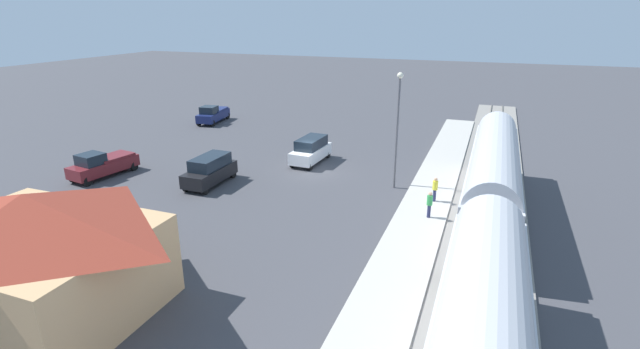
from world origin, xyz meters
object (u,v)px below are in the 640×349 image
Objects in this scene: pedestrian_waiting_far at (430,203)px; suv_white at (311,150)px; station_building at (35,252)px; light_pole_near_platform at (398,118)px; pedestrian_on_platform at (435,188)px; pickup_maroon at (102,164)px; suv_black at (210,170)px; pickup_navy at (213,114)px.

suv_white is at bearing -37.15° from pedestrian_waiting_far.
suv_white reaches higher than pedestrian_waiting_far.
light_pole_near_platform is at bearing -118.63° from station_building.
suv_white reaches higher than pedestrian_on_platform.
suv_white is 17.09m from pickup_maroon.
suv_white is at bearing -23.58° from light_pole_near_platform.
suv_black is at bearing 56.57° from suv_white.
pedestrian_waiting_far is 0.30× the size of pickup_maroon.
pickup_navy is at bearing -31.55° from suv_white.
station_building reaches higher than pedestrian_on_platform.
pedestrian_on_platform is 5.71m from light_pole_near_platform.
light_pole_near_platform is at bearing -57.27° from pedestrian_waiting_far.
station_building is at bearing 46.65° from pedestrian_waiting_far.
suv_white is (-2.98, -24.10, -1.74)m from station_building.
pickup_maroon and pickup_navy have the same top height.
light_pole_near_platform is (-8.22, 3.59, 4.19)m from suv_white.
light_pole_near_platform is (-22.48, -5.85, 4.32)m from pickup_maroon.
pedestrian_on_platform is 2.82m from pedestrian_waiting_far.
light_pole_near_platform reaches higher than suv_black.
light_pole_near_platform is at bearing 156.42° from suv_white.
light_pole_near_platform is at bearing -35.44° from pedestrian_on_platform.
station_building is at bearing 51.49° from pedestrian_on_platform.
station_building is at bearing 82.96° from suv_white.
suv_black is (16.71, -0.89, -0.13)m from pedestrian_waiting_far.
pedestrian_waiting_far is at bearing -178.44° from pickup_maroon.
suv_white is 1.02× the size of suv_black.
suv_black reaches higher than pedestrian_waiting_far.
pickup_navy is 29.03m from light_pole_near_platform.
pedestrian_on_platform is at bearing -173.39° from suv_black.
station_building is at bearing 97.73° from suv_black.
light_pole_near_platform reaches higher than pickup_maroon.
pedestrian_waiting_far is at bearing 90.75° from pedestrian_on_platform.
pickup_maroon is 0.65× the size of light_pole_near_platform.
station_building is 16.49m from suv_black.
pedestrian_waiting_far is 0.30× the size of pickup_navy.
pickup_navy is 0.65× the size of light_pole_near_platform.
pickup_navy is at bearing -68.04° from station_building.
pedestrian_waiting_far is 0.34× the size of suv_white.
suv_white is (11.53, -8.74, -0.13)m from pedestrian_waiting_far.
station_building is 23.30m from pedestrian_on_platform.
suv_black is (-9.07, -1.59, 0.12)m from pickup_maroon.
pedestrian_waiting_far is at bearing 146.09° from pickup_navy.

